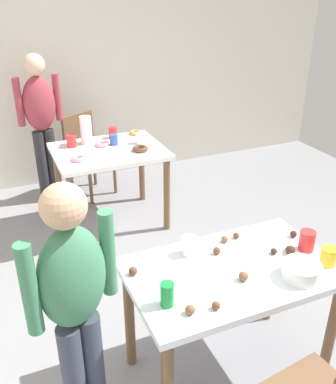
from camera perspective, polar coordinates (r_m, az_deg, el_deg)
ground_plane at (r=2.80m, az=5.33°, el=-22.92°), size 6.40×6.40×0.00m
wall_back at (r=4.93m, az=-12.54°, el=16.23°), size 6.40×0.10×2.60m
dining_table_near at (r=2.39m, az=8.41°, el=-12.26°), size 1.11×0.68×0.75m
dining_table_far at (r=3.96m, az=-7.83°, el=4.14°), size 0.98×0.79×0.75m
chair_far_table at (r=4.67m, az=-10.90°, el=5.57°), size 0.53×0.53×0.87m
person_girl_near at (r=2.00m, az=-12.30°, el=-14.02°), size 0.45×0.29×1.41m
person_adult_far at (r=4.47m, az=-16.59°, el=9.58°), size 0.46×0.25×1.51m
mixing_bowl at (r=2.31m, az=17.41°, el=-9.97°), size 0.20×0.20×0.08m
soda_can at (r=2.03m, az=-0.11°, el=-13.49°), size 0.07×0.07×0.12m
fork_near at (r=2.25m, az=6.14°, el=-11.08°), size 0.17×0.02×0.01m
cup_near_0 at (r=2.53m, az=18.03°, el=-6.20°), size 0.09×0.09×0.12m
cup_near_1 at (r=2.45m, az=20.62°, el=-8.03°), size 0.08×0.08×0.10m
cup_near_2 at (r=2.38m, az=2.84°, el=-7.17°), size 0.08×0.08×0.11m
cake_ball_0 at (r=2.51m, az=7.56°, el=-6.26°), size 0.04×0.04×0.04m
cake_ball_1 at (r=2.46m, az=13.92°, el=-7.68°), size 0.04×0.04×0.04m
cake_ball_2 at (r=2.05m, az=6.41°, el=-14.82°), size 0.04×0.04×0.04m
cake_ball_3 at (r=2.23m, az=10.03°, el=-10.99°), size 0.05×0.05×0.05m
cake_ball_4 at (r=2.48m, az=15.97°, el=-7.44°), size 0.05×0.05×0.05m
cake_ball_5 at (r=2.14m, az=0.10°, el=-12.53°), size 0.04×0.04×0.04m
cake_ball_6 at (r=2.02m, az=2.97°, el=-15.40°), size 0.05×0.05×0.05m
cake_ball_7 at (r=2.41m, az=6.52°, el=-7.78°), size 0.04×0.04×0.04m
cake_ball_8 at (r=2.56m, az=9.09°, el=-5.74°), size 0.04×0.04×0.04m
cake_ball_9 at (r=2.65m, az=16.38°, el=-5.39°), size 0.04×0.04×0.04m
cake_ball_10 at (r=2.24m, az=-4.68°, el=-10.45°), size 0.05×0.05×0.05m
pitcher_far at (r=4.05m, az=-10.87°, el=8.11°), size 0.11×0.11×0.26m
cup_far_0 at (r=4.02m, az=-3.77°, el=7.16°), size 0.08×0.08×0.10m
cup_far_1 at (r=4.02m, az=-12.73°, el=6.65°), size 0.09×0.09×0.11m
cup_far_2 at (r=4.00m, az=-7.22°, el=6.93°), size 0.07×0.07×0.10m
cup_far_3 at (r=4.19m, az=-7.35°, el=7.86°), size 0.08×0.08×0.11m
donut_far_0 at (r=3.99m, az=-8.80°, el=6.34°), size 0.13×0.13×0.04m
donut_far_1 at (r=3.70m, az=-11.83°, el=4.41°), size 0.12×0.12×0.04m
donut_far_2 at (r=4.28m, az=-4.40°, el=7.91°), size 0.11×0.11×0.03m
donut_far_3 at (r=3.84m, az=-3.73°, el=5.78°), size 0.14×0.14×0.04m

